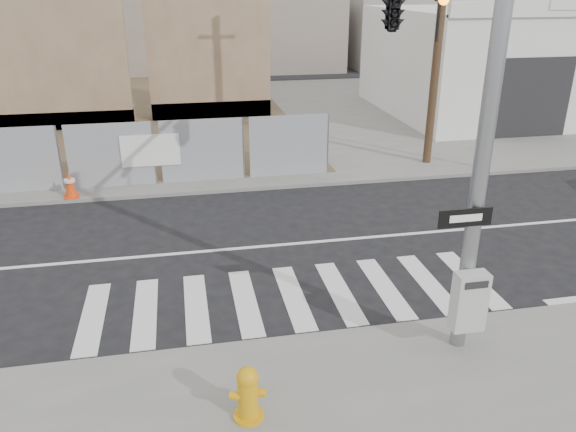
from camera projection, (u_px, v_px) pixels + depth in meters
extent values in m
plane|color=black|center=(273.00, 246.00, 13.92)|extent=(100.00, 100.00, 0.00)
cube|color=slate|center=(223.00, 119.00, 26.57)|extent=(50.00, 20.00, 0.12)
cylinder|color=gray|center=(483.00, 153.00, 8.62)|extent=(0.26, 0.26, 7.00)
cube|color=#B2B2AF|center=(469.00, 301.00, 9.32)|extent=(0.55, 0.30, 1.05)
cube|color=black|center=(465.00, 218.00, 8.82)|extent=(0.90, 0.03, 0.30)
cube|color=silver|center=(466.00, 218.00, 8.80)|extent=(0.55, 0.01, 0.12)
imported|color=black|center=(440.00, 12.00, 9.68)|extent=(0.16, 0.20, 1.00)
imported|color=black|center=(393.00, 7.00, 11.67)|extent=(0.53, 2.48, 1.00)
cylinder|color=gray|center=(488.00, 91.00, 18.46)|extent=(0.12, 0.12, 5.20)
imported|color=black|center=(499.00, 11.00, 17.50)|extent=(0.16, 0.20, 1.00)
cube|color=#796049|center=(49.00, 33.00, 22.85)|extent=(6.00, 0.50, 8.00)
cube|color=#796049|center=(64.00, 118.00, 24.60)|extent=(6.00, 1.30, 0.80)
cube|color=#796049|center=(208.00, 29.00, 24.92)|extent=(5.50, 0.50, 8.00)
cube|color=#796049|center=(211.00, 108.00, 26.67)|extent=(5.50, 1.30, 0.80)
cube|color=silver|center=(511.00, 61.00, 27.21)|extent=(12.00, 10.00, 4.80)
cube|color=black|center=(532.00, 98.00, 22.62)|extent=(3.40, 0.06, 3.20)
cylinder|color=#453220|center=(441.00, 13.00, 18.08)|extent=(0.28, 0.28, 10.00)
cylinder|color=#CD900B|center=(249.00, 415.00, 8.27)|extent=(0.59, 0.59, 0.05)
cylinder|color=#CD900B|center=(248.00, 398.00, 8.15)|extent=(0.38, 0.38, 0.69)
sphere|color=#CD900B|center=(247.00, 377.00, 8.00)|extent=(0.32, 0.32, 0.32)
cylinder|color=#CD900B|center=(235.00, 396.00, 8.09)|extent=(0.19, 0.17, 0.13)
cylinder|color=#CD900B|center=(261.00, 393.00, 8.15)|extent=(0.19, 0.17, 0.13)
cube|color=#EA3A0C|center=(72.00, 196.00, 16.73)|extent=(0.47, 0.47, 0.03)
cone|color=#EA3A0C|center=(70.00, 184.00, 16.58)|extent=(0.42, 0.42, 0.80)
cylinder|color=silver|center=(69.00, 181.00, 16.54)|extent=(0.31, 0.31, 0.09)
cube|color=#FF510D|center=(266.00, 173.00, 18.77)|extent=(0.45, 0.45, 0.03)
cone|color=#FF510D|center=(266.00, 163.00, 18.64)|extent=(0.40, 0.40, 0.73)
cylinder|color=silver|center=(266.00, 160.00, 18.60)|extent=(0.28, 0.28, 0.08)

